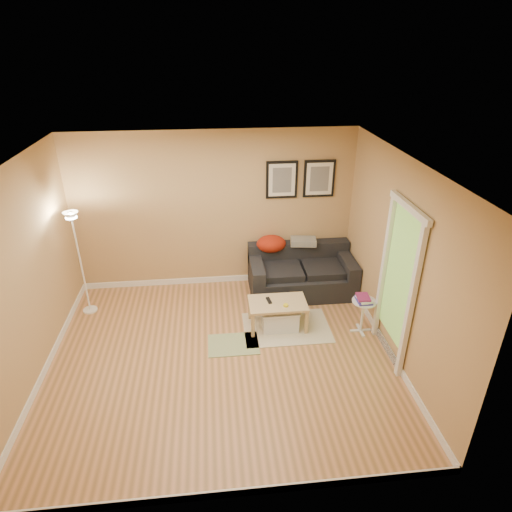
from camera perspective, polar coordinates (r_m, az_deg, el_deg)
name	(u,v)px	position (r m, az deg, el deg)	size (l,w,h in m)	color
floor	(222,357)	(5.99, -4.48, -12.99)	(4.50, 4.50, 0.00)	tan
ceiling	(213,165)	(4.76, -5.62, 11.78)	(4.50, 4.50, 0.00)	white
wall_back	(214,212)	(7.07, -5.47, 5.81)	(4.50, 4.50, 0.00)	tan
wall_front	(226,393)	(3.63, -4.01, -17.47)	(4.50, 4.50, 0.00)	tan
wall_left	(22,282)	(5.70, -28.25, -2.98)	(4.00, 4.00, 0.00)	tan
wall_right	(398,262)	(5.72, 18.13, -0.78)	(4.00, 4.00, 0.00)	tan
baseboard_back	(218,279)	(7.60, -5.06, -3.05)	(4.50, 0.02, 0.10)	white
baseboard_front	(230,493)	(4.60, -3.45, -28.58)	(4.50, 0.02, 0.10)	white
baseboard_left	(47,366)	(6.35, -25.68, -12.83)	(0.02, 4.00, 0.10)	white
baseboard_right	(384,342)	(6.37, 16.43, -10.78)	(0.02, 4.00, 0.10)	white
sofa	(302,272)	(7.18, 6.02, -2.03)	(1.70, 0.90, 0.75)	black
red_throw	(271,244)	(7.16, 2.00, 1.61)	(0.48, 0.36, 0.28)	#A8310F
plaid_throw	(303,241)	(7.26, 6.20, 1.91)	(0.42, 0.26, 0.10)	tan
framed_print_left	(282,180)	(6.97, 3.40, 9.93)	(0.50, 0.04, 0.60)	black
framed_print_right	(319,179)	(7.09, 8.26, 10.00)	(0.50, 0.04, 0.60)	black
area_rug	(287,328)	(6.48, 4.02, -9.32)	(1.25, 0.85, 0.01)	beige
green_runner	(233,344)	(6.17, -2.98, -11.47)	(0.70, 0.50, 0.01)	#668C4C
coffee_table	(277,314)	(6.40, 2.81, -7.62)	(0.83, 0.51, 0.41)	tan
remote_control	(269,300)	(6.30, 1.69, -5.82)	(0.05, 0.16, 0.02)	black
tape_roll	(286,305)	(6.20, 3.92, -6.46)	(0.07, 0.07, 0.03)	yellow
storage_bin	(280,318)	(6.40, 3.12, -8.11)	(0.53, 0.39, 0.33)	white
side_table	(362,316)	(6.44, 13.73, -7.65)	(0.34, 0.34, 0.52)	white
book_stack	(364,299)	(6.27, 13.92, -5.43)	(0.19, 0.25, 0.08)	#3C3296
floor_lamp	(81,267)	(6.94, -21.89, -1.29)	(0.21, 0.21, 1.65)	white
doorway	(396,287)	(5.72, 17.85, -3.95)	(0.12, 1.01, 2.13)	white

